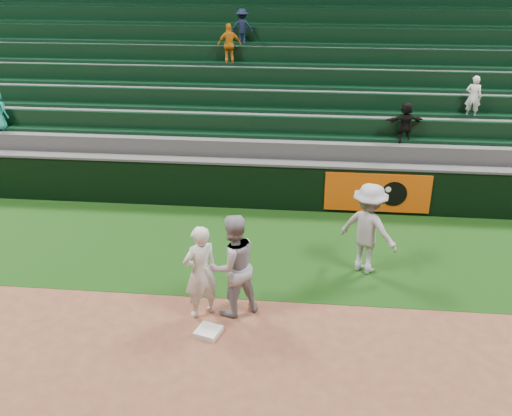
{
  "coord_description": "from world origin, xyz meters",
  "views": [
    {
      "loc": [
        1.29,
        -8.21,
        6.16
      ],
      "look_at": [
        0.24,
        2.3,
        1.3
      ],
      "focal_mm": 40.0,
      "sensor_mm": 36.0,
      "label": 1
    }
  ],
  "objects": [
    {
      "name": "base_coach",
      "position": [
        2.53,
        2.24,
        0.97
      ],
      "size": [
        1.43,
        1.27,
        1.93
      ],
      "primitive_type": "imported",
      "rotation": [
        0.0,
        0.0,
        2.58
      ],
      "color": "#A1A4AF",
      "rests_on": "foul_grass"
    },
    {
      "name": "stadium_seating",
      "position": [
        -0.0,
        8.97,
        1.7
      ],
      "size": [
        36.0,
        5.95,
        4.85
      ],
      "color": "#3D3D3F",
      "rests_on": "ground"
    },
    {
      "name": "field_wall",
      "position": [
        0.03,
        5.2,
        0.63
      ],
      "size": [
        36.0,
        0.45,
        1.25
      ],
      "color": "black",
      "rests_on": "ground"
    },
    {
      "name": "foul_grass",
      "position": [
        0.0,
        3.0,
        0.0
      ],
      "size": [
        36.0,
        4.2,
        0.01
      ],
      "primitive_type": "cube",
      "color": "black",
      "rests_on": "ground"
    },
    {
      "name": "ground",
      "position": [
        0.0,
        0.0,
        0.0
      ],
      "size": [
        70.0,
        70.0,
        0.0
      ],
      "primitive_type": "plane",
      "color": "brown",
      "rests_on": "ground"
    },
    {
      "name": "first_base",
      "position": [
        -0.34,
        -0.21,
        0.05
      ],
      "size": [
        0.5,
        0.5,
        0.09
      ],
      "primitive_type": "cube",
      "rotation": [
        0.0,
        0.0,
        -0.3
      ],
      "color": "white",
      "rests_on": "ground"
    },
    {
      "name": "baserunner",
      "position": [
        0.01,
        0.5,
        0.98
      ],
      "size": [
        1.2,
        1.15,
        1.96
      ],
      "primitive_type": "imported",
      "rotation": [
        0.0,
        0.0,
        3.73
      ],
      "color": "#9A9BA3",
      "rests_on": "ground"
    },
    {
      "name": "first_baseman",
      "position": [
        -0.56,
        0.36,
        0.9
      ],
      "size": [
        0.78,
        0.74,
        1.8
      ],
      "primitive_type": "imported",
      "rotation": [
        0.0,
        0.0,
        3.81
      ],
      "color": "silver",
      "rests_on": "ground"
    }
  ]
}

